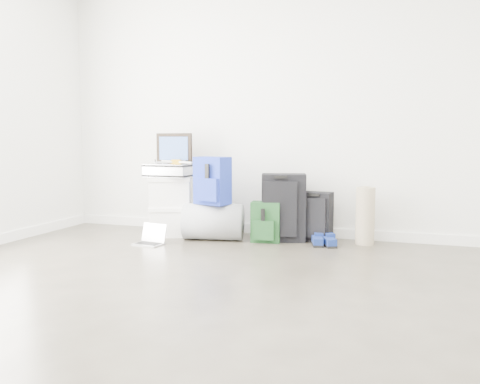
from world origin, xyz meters
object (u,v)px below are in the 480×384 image
(laptop, at_px, (151,239))
(large_suitcase, at_px, (283,208))
(duffel_bag, at_px, (213,222))
(briefcase, at_px, (170,170))
(carry_on, at_px, (316,217))
(boxes_stack, at_px, (171,206))

(laptop, bearing_deg, large_suitcase, 34.13)
(laptop, bearing_deg, duffel_bag, 47.26)
(briefcase, distance_m, laptop, 0.79)
(carry_on, bearing_deg, duffel_bag, -158.79)
(large_suitcase, bearing_deg, carry_on, -0.19)
(carry_on, relative_size, laptop, 1.65)
(briefcase, height_order, laptop, briefcase)
(boxes_stack, height_order, duffel_bag, boxes_stack)
(boxes_stack, relative_size, carry_on, 1.26)
(boxes_stack, bearing_deg, briefcase, 69.21)
(large_suitcase, height_order, carry_on, large_suitcase)
(boxes_stack, bearing_deg, duffel_bag, -29.45)
(duffel_bag, height_order, large_suitcase, large_suitcase)
(duffel_bag, height_order, carry_on, carry_on)
(boxes_stack, height_order, laptop, boxes_stack)
(large_suitcase, height_order, laptop, large_suitcase)
(boxes_stack, relative_size, briefcase, 1.34)
(briefcase, height_order, large_suitcase, briefcase)
(briefcase, height_order, carry_on, briefcase)
(briefcase, xyz_separation_m, laptop, (0.02, -0.47, -0.63))
(boxes_stack, relative_size, large_suitcase, 0.93)
(boxes_stack, bearing_deg, laptop, -108.59)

